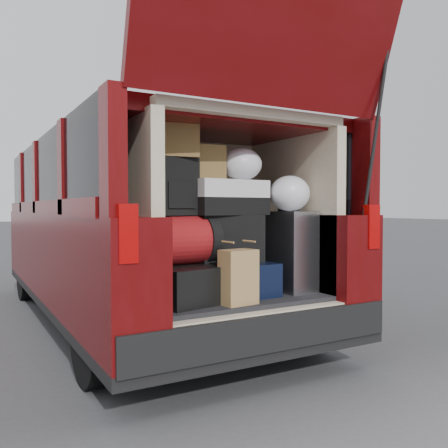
{
  "coord_description": "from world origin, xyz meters",
  "views": [
    {
      "loc": [
        -1.61,
        -2.64,
        1.15
      ],
      "look_at": [
        0.0,
        0.2,
        1.04
      ],
      "focal_mm": 38.0,
      "sensor_mm": 36.0,
      "label": 1
    }
  ],
  "objects_px": {
    "silver_roller": "(289,251)",
    "black_soft_case": "(227,238)",
    "black_hardshell": "(177,283)",
    "twotone_duffel": "(227,198)",
    "kraft_bag": "(238,277)",
    "backpack": "(176,187)",
    "navy_hardshell": "(235,278)",
    "red_duffel": "(178,240)"
  },
  "relations": [
    {
      "from": "kraft_bag",
      "to": "red_duffel",
      "type": "height_order",
      "value": "red_duffel"
    },
    {
      "from": "black_hardshell",
      "to": "silver_roller",
      "type": "relative_size",
      "value": 1.02
    },
    {
      "from": "navy_hardshell",
      "to": "backpack",
      "type": "height_order",
      "value": "backpack"
    },
    {
      "from": "kraft_bag",
      "to": "twotone_duffel",
      "type": "bearing_deg",
      "value": 65.18
    },
    {
      "from": "black_hardshell",
      "to": "navy_hardshell",
      "type": "distance_m",
      "value": 0.45
    },
    {
      "from": "kraft_bag",
      "to": "backpack",
      "type": "bearing_deg",
      "value": 123.95
    },
    {
      "from": "navy_hardshell",
      "to": "silver_roller",
      "type": "xyz_separation_m",
      "value": [
        0.41,
        -0.06,
        0.17
      ]
    },
    {
      "from": "black_hardshell",
      "to": "black_soft_case",
      "type": "relative_size",
      "value": 1.3
    },
    {
      "from": "kraft_bag",
      "to": "black_soft_case",
      "type": "relative_size",
      "value": 0.76
    },
    {
      "from": "black_soft_case",
      "to": "red_duffel",
      "type": "bearing_deg",
      "value": -169.21
    },
    {
      "from": "silver_roller",
      "to": "kraft_bag",
      "type": "bearing_deg",
      "value": -160.7
    },
    {
      "from": "red_duffel",
      "to": "navy_hardshell",
      "type": "bearing_deg",
      "value": -2.28
    },
    {
      "from": "kraft_bag",
      "to": "backpack",
      "type": "height_order",
      "value": "backpack"
    },
    {
      "from": "black_hardshell",
      "to": "kraft_bag",
      "type": "height_order",
      "value": "kraft_bag"
    },
    {
      "from": "silver_roller",
      "to": "black_hardshell",
      "type": "bearing_deg",
      "value": 173.54
    },
    {
      "from": "silver_roller",
      "to": "backpack",
      "type": "bearing_deg",
      "value": 170.86
    },
    {
      "from": "black_hardshell",
      "to": "black_soft_case",
      "type": "xyz_separation_m",
      "value": [
        0.4,
        0.05,
        0.27
      ]
    },
    {
      "from": "black_hardshell",
      "to": "twotone_duffel",
      "type": "height_order",
      "value": "twotone_duffel"
    },
    {
      "from": "silver_roller",
      "to": "twotone_duffel",
      "type": "xyz_separation_m",
      "value": [
        -0.46,
        0.09,
        0.38
      ]
    },
    {
      "from": "kraft_bag",
      "to": "black_soft_case",
      "type": "height_order",
      "value": "black_soft_case"
    },
    {
      "from": "black_hardshell",
      "to": "navy_hardshell",
      "type": "bearing_deg",
      "value": -9.9
    },
    {
      "from": "silver_roller",
      "to": "black_soft_case",
      "type": "distance_m",
      "value": 0.48
    },
    {
      "from": "red_duffel",
      "to": "black_soft_case",
      "type": "relative_size",
      "value": 1.07
    },
    {
      "from": "black_soft_case",
      "to": "twotone_duffel",
      "type": "relative_size",
      "value": 0.84
    },
    {
      "from": "navy_hardshell",
      "to": "black_soft_case",
      "type": "height_order",
      "value": "black_soft_case"
    },
    {
      "from": "red_duffel",
      "to": "twotone_duffel",
      "type": "bearing_deg",
      "value": 2.01
    },
    {
      "from": "backpack",
      "to": "twotone_duffel",
      "type": "distance_m",
      "value": 0.39
    },
    {
      "from": "silver_roller",
      "to": "kraft_bag",
      "type": "height_order",
      "value": "silver_roller"
    },
    {
      "from": "kraft_bag",
      "to": "backpack",
      "type": "relative_size",
      "value": 0.91
    },
    {
      "from": "black_hardshell",
      "to": "navy_hardshell",
      "type": "height_order",
      "value": "black_hardshell"
    },
    {
      "from": "kraft_bag",
      "to": "backpack",
      "type": "distance_m",
      "value": 0.71
    },
    {
      "from": "black_soft_case",
      "to": "kraft_bag",
      "type": "bearing_deg",
      "value": -103.67
    },
    {
      "from": "red_duffel",
      "to": "backpack",
      "type": "xyz_separation_m",
      "value": [
        0.0,
        0.03,
        0.34
      ]
    },
    {
      "from": "black_hardshell",
      "to": "backpack",
      "type": "xyz_separation_m",
      "value": [
        0.01,
        0.04,
        0.62
      ]
    },
    {
      "from": "twotone_duffel",
      "to": "silver_roller",
      "type": "bearing_deg",
      "value": -15.03
    },
    {
      "from": "black_soft_case",
      "to": "twotone_duffel",
      "type": "height_order",
      "value": "twotone_duffel"
    },
    {
      "from": "black_hardshell",
      "to": "twotone_duffel",
      "type": "xyz_separation_m",
      "value": [
        0.4,
        0.04,
        0.55
      ]
    },
    {
      "from": "black_soft_case",
      "to": "navy_hardshell",
      "type": "bearing_deg",
      "value": -32.64
    },
    {
      "from": "red_duffel",
      "to": "silver_roller",
      "type": "bearing_deg",
      "value": -6.66
    },
    {
      "from": "black_hardshell",
      "to": "navy_hardshell",
      "type": "relative_size",
      "value": 1.14
    },
    {
      "from": "silver_roller",
      "to": "black_soft_case",
      "type": "xyz_separation_m",
      "value": [
        -0.46,
        0.09,
        0.1
      ]
    },
    {
      "from": "red_duffel",
      "to": "kraft_bag",
      "type": "bearing_deg",
      "value": -49.94
    }
  ]
}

